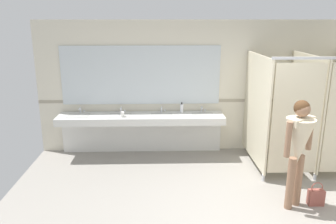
{
  "coord_description": "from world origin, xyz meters",
  "views": [
    {
      "loc": [
        -1.21,
        -3.84,
        2.66
      ],
      "look_at": [
        -1.06,
        1.45,
        1.18
      ],
      "focal_mm": 35.88,
      "sensor_mm": 36.0,
      "label": 1
    }
  ],
  "objects_px": {
    "person_standing": "(299,142)",
    "paper_cup": "(123,114)",
    "soap_dispenser": "(182,108)",
    "handbag": "(316,197)"
  },
  "relations": [
    {
      "from": "person_standing",
      "to": "soap_dispenser",
      "type": "height_order",
      "value": "person_standing"
    },
    {
      "from": "handbag",
      "to": "person_standing",
      "type": "bearing_deg",
      "value": -175.41
    },
    {
      "from": "soap_dispenser",
      "to": "paper_cup",
      "type": "relative_size",
      "value": 2.04
    },
    {
      "from": "person_standing",
      "to": "handbag",
      "type": "xyz_separation_m",
      "value": [
        0.36,
        0.03,
        -0.88
      ]
    },
    {
      "from": "person_standing",
      "to": "soap_dispenser",
      "type": "bearing_deg",
      "value": 124.79
    },
    {
      "from": "soap_dispenser",
      "to": "paper_cup",
      "type": "xyz_separation_m",
      "value": [
        -1.15,
        -0.29,
        -0.04
      ]
    },
    {
      "from": "person_standing",
      "to": "paper_cup",
      "type": "relative_size",
      "value": 16.06
    },
    {
      "from": "person_standing",
      "to": "paper_cup",
      "type": "distance_m",
      "value": 3.22
    },
    {
      "from": "person_standing",
      "to": "handbag",
      "type": "height_order",
      "value": "person_standing"
    },
    {
      "from": "person_standing",
      "to": "handbag",
      "type": "relative_size",
      "value": 4.39
    }
  ]
}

